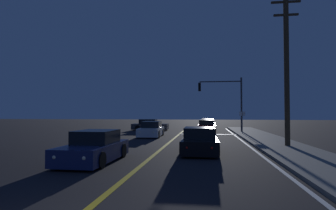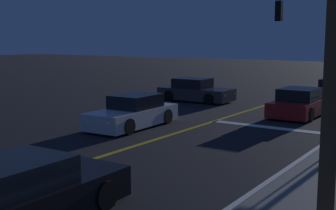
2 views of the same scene
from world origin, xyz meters
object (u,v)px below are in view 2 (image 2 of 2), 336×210
at_px(car_following_oncoming_charcoal, 195,91).
at_px(car_side_waiting_red, 300,104).
at_px(car_parked_curb_white, 133,113).
at_px(car_far_approaching_black, 24,195).

xyz_separation_m(car_following_oncoming_charcoal, car_side_waiting_red, (6.81, -1.65, 0.00)).
relative_size(car_following_oncoming_charcoal, car_side_waiting_red, 0.98).
bearing_deg(car_parked_curb_white, car_following_oncoming_charcoal, -79.04).
distance_m(car_parked_curb_white, car_far_approaching_black, 10.15).
height_order(car_parked_curb_white, car_side_waiting_red, same).
bearing_deg(car_following_oncoming_charcoal, car_far_approaching_black, 19.32).
bearing_deg(car_far_approaching_black, car_parked_curb_white, 115.40).
distance_m(car_parked_curb_white, car_side_waiting_red, 8.26).
bearing_deg(car_far_approaching_black, car_following_oncoming_charcoal, 109.35).
xyz_separation_m(car_parked_curb_white, car_far_approaching_black, (4.48, -9.11, 0.00)).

